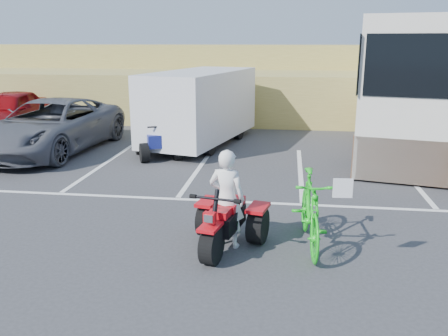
# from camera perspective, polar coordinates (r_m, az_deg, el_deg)

# --- Properties ---
(ground) EXTENTS (100.00, 100.00, 0.00)m
(ground) POSITION_cam_1_polar(r_m,az_deg,el_deg) (8.20, -9.55, -9.12)
(ground) COLOR #353538
(ground) RESTS_ON ground
(parking_stripes) EXTENTS (28.00, 5.16, 0.01)m
(parking_stripes) POSITION_cam_1_polar(r_m,az_deg,el_deg) (11.77, 0.30, -1.33)
(parking_stripes) COLOR white
(parking_stripes) RESTS_ON ground
(grass_embankment) EXTENTS (40.00, 8.50, 3.10)m
(grass_embankment) POSITION_cam_1_polar(r_m,az_deg,el_deg) (22.80, 1.89, 10.32)
(grass_embankment) COLOR #9C8D47
(grass_embankment) RESTS_ON ground
(red_trike_atv) EXTENTS (1.51, 1.82, 1.04)m
(red_trike_atv) POSITION_cam_1_polar(r_m,az_deg,el_deg) (7.95, -0.03, -9.70)
(red_trike_atv) COLOR red
(red_trike_atv) RESTS_ON ground
(rider) EXTENTS (0.67, 0.51, 1.66)m
(rider) POSITION_cam_1_polar(r_m,az_deg,el_deg) (7.78, 0.34, -3.72)
(rider) COLOR white
(rider) RESTS_ON ground
(green_dirt_bike) EXTENTS (0.75, 2.13, 1.25)m
(green_dirt_bike) POSITION_cam_1_polar(r_m,az_deg,el_deg) (7.96, 10.33, -5.05)
(green_dirt_bike) COLOR #14BF19
(green_dirt_bike) RESTS_ON ground
(grey_pickup) EXTENTS (3.09, 5.93, 1.59)m
(grey_pickup) POSITION_cam_1_polar(r_m,az_deg,el_deg) (15.47, -20.13, 4.76)
(grey_pickup) COLOR #4E5057
(grey_pickup) RESTS_ON ground
(red_car) EXTENTS (2.36, 4.82, 1.58)m
(red_car) POSITION_cam_1_polar(r_m,az_deg,el_deg) (19.10, -24.63, 6.12)
(red_car) COLOR maroon
(red_car) RESTS_ON ground
(cargo_trailer) EXTENTS (3.21, 5.46, 2.39)m
(cargo_trailer) POSITION_cam_1_polar(r_m,az_deg,el_deg) (15.47, -2.86, 7.53)
(cargo_trailer) COLOR silver
(cargo_trailer) RESTS_ON ground
(rv_motorhome) EXTENTS (4.98, 11.06, 3.86)m
(rv_motorhome) POSITION_cam_1_polar(r_m,az_deg,el_deg) (16.94, 21.81, 8.45)
(rv_motorhome) COLOR silver
(rv_motorhome) RESTS_ON ground
(quad_atv_blue) EXTENTS (1.74, 1.94, 1.04)m
(quad_atv_blue) POSITION_cam_1_polar(r_m,az_deg,el_deg) (14.14, -7.89, 1.34)
(quad_atv_blue) COLOR navy
(quad_atv_blue) RESTS_ON ground
(quad_atv_green) EXTENTS (1.59, 1.82, 1.00)m
(quad_atv_green) POSITION_cam_1_polar(r_m,az_deg,el_deg) (15.91, -4.66, 2.98)
(quad_atv_green) COLOR #16611D
(quad_atv_green) RESTS_ON ground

